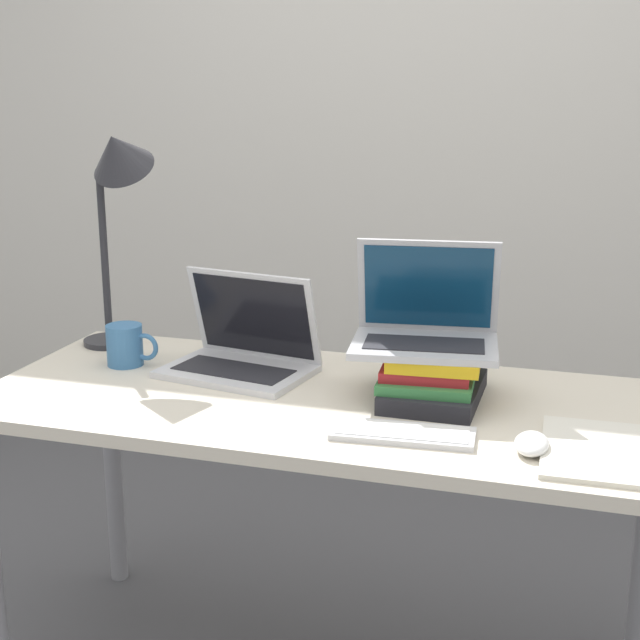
{
  "coord_description": "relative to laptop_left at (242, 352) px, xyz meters",
  "views": [
    {
      "loc": [
        0.53,
        -1.49,
        1.44
      ],
      "look_at": [
        -0.02,
        0.34,
        0.93
      ],
      "focal_mm": 50.0,
      "sensor_mm": 36.0,
      "label": 1
    }
  ],
  "objects": [
    {
      "name": "wall_back",
      "position": [
        0.25,
        1.31,
        0.55
      ],
      "size": [
        8.0,
        0.05,
        2.7
      ],
      "color": "silver",
      "rests_on": "ground_plane"
    },
    {
      "name": "desk",
      "position": [
        0.25,
        -0.12,
        -0.13
      ],
      "size": [
        1.58,
        0.69,
        0.75
      ],
      "color": "beige",
      "rests_on": "ground_plane"
    },
    {
      "name": "laptop_left",
      "position": [
        0.0,
        0.0,
        0.0
      ],
      "size": [
        0.38,
        0.3,
        0.25
      ],
      "color": "silver",
      "rests_on": "desk"
    },
    {
      "name": "book_stack",
      "position": [
        0.48,
        -0.06,
        0.0
      ],
      "size": [
        0.23,
        0.3,
        0.11
      ],
      "color": "black",
      "rests_on": "desk"
    },
    {
      "name": "laptop_on_books",
      "position": [
        0.46,
        -0.03,
        0.11
      ],
      "size": [
        0.35,
        0.27,
        0.24
      ],
      "color": "#B2B2B7",
      "rests_on": "book_stack"
    },
    {
      "name": "wireless_keyboard",
      "position": [
        0.46,
        -0.3,
        -0.04
      ],
      "size": [
        0.3,
        0.13,
        0.01
      ],
      "color": "silver",
      "rests_on": "desk"
    },
    {
      "name": "mouse",
      "position": [
        0.72,
        -0.3,
        -0.03
      ],
      "size": [
        0.07,
        0.11,
        0.03
      ],
      "color": "white",
      "rests_on": "desk"
    },
    {
      "name": "notepad",
      "position": [
        0.85,
        -0.27,
        -0.04
      ],
      "size": [
        0.24,
        0.31,
        0.01
      ],
      "color": "silver",
      "rests_on": "desk"
    },
    {
      "name": "mug",
      "position": [
        -0.3,
        -0.03,
        0.0
      ],
      "size": [
        0.14,
        0.09,
        0.1
      ],
      "color": "teal",
      "rests_on": "desk"
    },
    {
      "name": "desk_lamp",
      "position": [
        -0.37,
        0.09,
        0.41
      ],
      "size": [
        0.23,
        0.2,
        0.61
      ],
      "color": "#28282D",
      "rests_on": "desk"
    }
  ]
}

